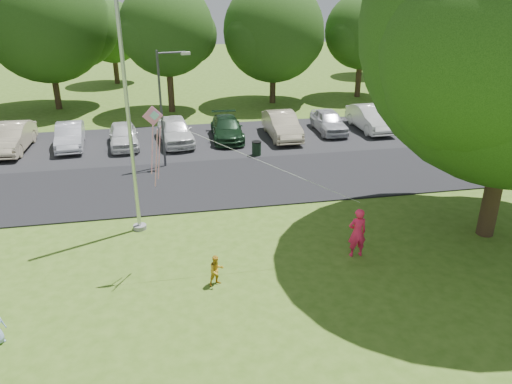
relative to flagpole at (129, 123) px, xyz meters
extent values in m
plane|color=#3D6219|center=(3.50, -5.00, -4.17)|extent=(120.00, 120.00, 0.00)
cube|color=black|center=(3.50, 4.00, -4.14)|extent=(60.00, 6.00, 0.06)
cube|color=black|center=(3.50, 10.50, -4.14)|extent=(42.00, 7.00, 0.06)
cylinder|color=#B7BABF|center=(0.00, 0.00, 0.83)|extent=(0.14, 0.14, 10.00)
cylinder|color=gray|center=(0.00, 0.00, -4.09)|extent=(0.50, 0.50, 0.16)
cylinder|color=#3F3F44|center=(1.15, 6.63, -1.30)|extent=(0.11, 0.11, 5.73)
cylinder|color=#3F3F44|center=(1.81, 6.73, 1.42)|extent=(1.33, 0.28, 0.08)
cube|color=silver|center=(2.47, 6.83, 1.35)|extent=(0.46, 0.27, 0.13)
cylinder|color=black|center=(5.97, 7.35, -3.78)|extent=(0.48, 0.48, 0.77)
cylinder|color=black|center=(5.97, 7.35, -3.37)|extent=(0.52, 0.52, 0.04)
cylinder|color=#332316|center=(12.67, -2.87, -2.27)|extent=(0.62, 0.62, 3.80)
sphere|color=#19370F|center=(10.55, -4.19, 2.80)|extent=(6.34, 6.34, 6.34)
sphere|color=#19370F|center=(10.37, -3.87, 2.23)|extent=(5.49, 5.49, 5.49)
cylinder|color=#332316|center=(-6.10, 20.24, -2.57)|extent=(0.44, 0.44, 3.19)
sphere|color=#19370F|center=(-6.10, 20.24, 2.00)|extent=(8.50, 8.50, 8.50)
sphere|color=#19370F|center=(-4.18, 21.09, 1.37)|extent=(5.53, 5.53, 5.53)
sphere|color=#19370F|center=(-7.80, 19.17, 1.58)|extent=(5.10, 5.10, 5.10)
cylinder|color=#332316|center=(1.92, 17.90, -2.45)|extent=(0.44, 0.44, 3.43)
sphere|color=#19370F|center=(1.92, 17.90, 1.45)|extent=(6.27, 6.27, 6.27)
sphere|color=#19370F|center=(3.33, 18.53, 0.98)|extent=(4.07, 4.07, 4.07)
sphere|color=#19370F|center=(0.66, 17.12, 1.14)|extent=(3.76, 3.76, 3.76)
cylinder|color=#332316|center=(9.53, 19.17, -2.84)|extent=(0.44, 0.44, 2.66)
sphere|color=#19370F|center=(9.53, 19.17, 1.03)|extent=(7.27, 7.27, 7.27)
sphere|color=#19370F|center=(11.16, 19.89, 0.49)|extent=(4.72, 4.72, 4.72)
sphere|color=#19370F|center=(8.07, 18.26, 0.67)|extent=(4.36, 4.36, 4.36)
cylinder|color=#332316|center=(16.62, 19.89, -2.66)|extent=(0.44, 0.44, 3.02)
sphere|color=#19370F|center=(16.62, 19.89, 0.84)|extent=(5.67, 5.67, 5.67)
sphere|color=#19370F|center=(17.89, 20.46, 0.41)|extent=(3.68, 3.68, 3.68)
sphere|color=#19370F|center=(15.48, 19.18, 0.55)|extent=(3.40, 3.40, 3.40)
cylinder|color=#332316|center=(25.42, 17.25, -2.45)|extent=(0.44, 0.44, 3.42)
sphere|color=#19370F|center=(25.42, 17.25, 2.33)|extent=(8.77, 8.77, 8.77)
sphere|color=#19370F|center=(27.39, 18.13, 1.67)|extent=(5.70, 5.70, 5.70)
sphere|color=#19370F|center=(23.67, 16.15, 1.89)|extent=(5.26, 5.26, 5.26)
cylinder|color=#332316|center=(-2.50, 29.00, -2.87)|extent=(0.44, 0.44, 2.60)
sphere|color=#19370F|center=(-2.50, 29.00, 0.25)|extent=(5.20, 5.20, 5.20)
sphere|color=#19370F|center=(-1.33, 29.52, -0.14)|extent=(3.38, 3.38, 3.38)
sphere|color=#19370F|center=(-3.54, 28.35, -0.01)|extent=(3.12, 3.12, 3.12)
cylinder|color=#332316|center=(21.50, 28.50, -2.87)|extent=(0.44, 0.44, 2.60)
sphere|color=#19370F|center=(21.50, 28.50, 0.25)|extent=(5.20, 5.20, 5.20)
sphere|color=#19370F|center=(22.67, 29.02, -0.14)|extent=(3.38, 3.38, 3.38)
sphere|color=#19370F|center=(20.46, 27.85, -0.01)|extent=(3.12, 3.12, 3.12)
imported|color=#C6B793|center=(-6.93, 10.61, -3.37)|extent=(1.78, 4.55, 1.47)
imported|color=silver|center=(-3.94, 10.66, -3.45)|extent=(1.69, 4.09, 1.32)
imported|color=silver|center=(-1.02, 10.25, -3.46)|extent=(1.85, 3.93, 1.30)
imported|color=silver|center=(1.84, 10.35, -3.37)|extent=(2.17, 4.47, 1.47)
imported|color=black|center=(4.83, 10.54, -3.48)|extent=(1.93, 4.36, 1.25)
imported|color=#C6B793|center=(8.05, 10.21, -3.37)|extent=(1.57, 4.49, 1.48)
imported|color=silver|center=(11.13, 10.77, -3.44)|extent=(1.63, 3.94, 1.33)
imported|color=silver|center=(13.78, 10.73, -3.37)|extent=(1.64, 4.47, 1.46)
imported|color=#FF2157|center=(7.34, -3.43, -3.28)|extent=(0.65, 0.43, 1.77)
imported|color=gold|center=(2.43, -4.27, -3.66)|extent=(0.60, 0.53, 1.02)
cube|color=pink|center=(0.88, -2.89, 0.95)|extent=(0.60, 0.07, 0.59)
cube|color=#8CC6E5|center=(0.93, -2.92, 0.97)|extent=(0.29, 0.04, 0.29)
cylinder|color=white|center=(4.11, -3.16, -0.61)|extent=(6.46, 0.55, 3.11)
cylinder|color=pink|center=(0.78, -2.89, -0.10)|extent=(0.20, 0.25, 1.58)
cylinder|color=pink|center=(0.98, -2.84, -0.23)|extent=(0.22, 0.41, 1.81)
cylinder|color=pink|center=(0.88, -2.97, -0.35)|extent=(0.24, 0.61, 2.02)
camera|label=1|loc=(1.12, -17.41, 4.70)|focal=35.00mm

